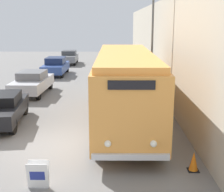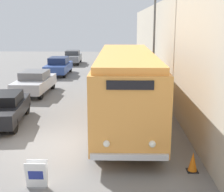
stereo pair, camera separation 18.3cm
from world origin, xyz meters
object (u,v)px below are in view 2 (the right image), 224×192
Objects in this scene: streetlamp at (155,21)px; parked_car_far at (59,66)px; vintage_bus at (126,84)px; parked_car_distant at (73,57)px; parked_car_near at (4,108)px; traffic_cone at (193,162)px; sign_board at (36,175)px; parked_car_mid at (35,82)px.

parked_car_far is (-7.54, 10.57, -4.02)m from streetlamp.
vintage_bus is at bearing -114.42° from streetlamp.
parked_car_near is at bearing -91.96° from parked_car_distant.
streetlamp is 11.45× the size of traffic_cone.
sign_board is 12.76m from parked_car_mid.
parked_car_mid is 1.05× the size of parked_car_distant.
streetlamp is at bearing -54.20° from parked_car_far.
parked_car_near is at bearing -153.92° from streetlamp.
parked_car_distant is (0.10, 21.97, 0.04)m from parked_car_near.
parked_car_near is (-5.82, -0.02, -1.17)m from vintage_bus.
streetlamp reaches higher than parked_car_near.
parked_car_near is at bearing 117.28° from sign_board.
parked_car_near is at bearing 148.52° from traffic_cone.
sign_board is 20.43m from parked_car_far.
streetlamp reaches higher than sign_board.
parked_car_distant is at bearing 89.07° from parked_car_far.
vintage_bus is 2.23× the size of parked_car_far.
sign_board is 11.46m from streetlamp.
parked_car_far is at bearing 91.03° from parked_car_mid.
streetlamp is at bearing -17.29° from parked_car_mid.
streetlamp is 1.73× the size of parked_car_distant.
vintage_bus is at bearing -5.68° from parked_car_near.
parked_car_mid reaches higher than traffic_cone.
parked_car_mid is 15.60m from parked_car_distant.
parked_car_mid reaches higher than parked_car_near.
streetlamp is (1.65, 3.63, 2.90)m from vintage_bus.
parked_car_mid is 13.85m from traffic_cone.
parked_car_distant is at bearing 90.96° from parked_car_mid.
streetlamp is at bearing 65.42° from sign_board.
traffic_cone is at bearing -67.00° from parked_car_far.
parked_car_far is at bearing 84.38° from parked_car_near.
traffic_cone is (7.81, -26.81, -0.47)m from parked_car_distant.
vintage_bus is 8.83m from parked_car_mid.
parked_car_mid is 7.86m from parked_car_far.
streetlamp reaches higher than parked_car_far.
vintage_bus is 22.71m from parked_car_distant.
sign_board is at bearing -114.68° from vintage_bus.
vintage_bus is 2.35× the size of parked_car_distant.
parked_car_mid is at bearing 125.93° from traffic_cone.
traffic_cone is at bearing -87.06° from streetlamp.
parked_car_near is 0.97× the size of parked_car_mid.
parked_car_near is 14.23m from parked_car_far.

